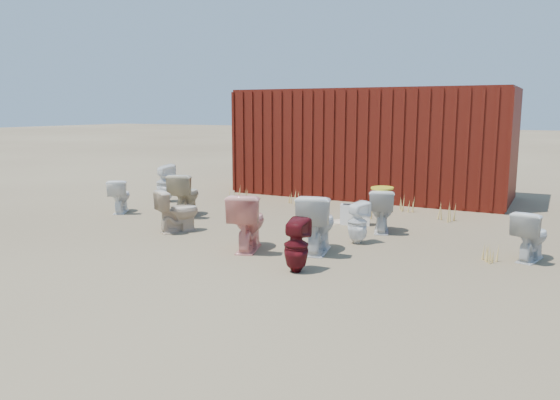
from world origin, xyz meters
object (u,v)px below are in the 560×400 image
at_px(toilet_front_c, 317,223).
at_px(toilet_front_e, 531,236).
at_px(toilet_front_maroon, 296,245).
at_px(toilet_back_e, 357,222).
at_px(toilet_front_a, 120,196).
at_px(shipping_container, 373,143).
at_px(toilet_back_beige_right, 178,211).
at_px(toilet_back_beige_left, 185,195).
at_px(toilet_front_pink, 248,221).
at_px(toilet_back_yellowlid, 382,210).
at_px(loose_tank, 355,215).
at_px(toilet_back_a, 165,183).

xyz_separation_m(toilet_front_c, toilet_front_e, (2.64, 0.91, -0.08)).
height_order(toilet_front_maroon, toilet_back_e, toilet_front_maroon).
height_order(toilet_front_a, toilet_front_c, toilet_front_c).
height_order(shipping_container, toilet_back_beige_right, shipping_container).
bearing_deg(toilet_back_beige_right, toilet_back_e, -137.62).
height_order(toilet_front_a, toilet_front_maroon, toilet_front_maroon).
height_order(toilet_front_maroon, toilet_back_beige_left, toilet_back_beige_left).
relative_size(shipping_container, toilet_front_pink, 7.37).
relative_size(toilet_front_c, toilet_back_yellowlid, 1.17).
bearing_deg(loose_tank, toilet_front_a, 177.81).
bearing_deg(toilet_front_maroon, toilet_back_beige_right, -23.72).
relative_size(toilet_back_beige_left, toilet_back_beige_right, 1.16).
bearing_deg(toilet_back_beige_right, toilet_back_a, -16.43).
distance_m(shipping_container, toilet_back_a, 4.75).
relative_size(toilet_front_e, toilet_back_a, 0.82).
bearing_deg(toilet_back_yellowlid, toilet_front_c, 59.76).
distance_m(toilet_front_c, toilet_back_beige_left, 3.45).
bearing_deg(toilet_front_e, loose_tank, -6.60).
bearing_deg(toilet_back_yellowlid, toilet_back_a, -24.15).
bearing_deg(toilet_front_pink, toilet_front_maroon, 130.68).
bearing_deg(toilet_back_beige_left, toilet_back_beige_right, 105.46).
xyz_separation_m(toilet_front_pink, toilet_back_beige_right, (-1.59, 0.46, -0.06)).
relative_size(toilet_back_beige_left, toilet_back_e, 1.26).
relative_size(toilet_front_c, toilet_front_e, 1.24).
height_order(toilet_front_c, toilet_back_beige_left, toilet_front_c).
xyz_separation_m(shipping_container, toilet_back_beige_right, (-1.54, -5.20, -0.86)).
height_order(shipping_container, toilet_back_yellowlid, shipping_container).
xyz_separation_m(toilet_front_c, toilet_back_yellowlid, (0.41, 1.64, -0.06)).
bearing_deg(toilet_back_a, toilet_front_a, 119.19).
distance_m(toilet_front_a, toilet_back_a, 1.38).
distance_m(toilet_front_maroon, toilet_back_e, 1.71).
bearing_deg(toilet_front_a, toilet_front_e, 148.33).
xyz_separation_m(toilet_front_maroon, toilet_front_e, (2.49, 1.89, -0.00)).
height_order(toilet_back_yellowlid, toilet_back_e, toilet_back_yellowlid).
bearing_deg(toilet_front_pink, toilet_front_a, -37.85).
bearing_deg(shipping_container, toilet_front_pink, -89.56).
xyz_separation_m(toilet_front_pink, toilet_front_c, (0.92, 0.34, 0.00)).
height_order(toilet_front_maroon, toilet_front_e, toilet_front_maroon).
bearing_deg(loose_tank, toilet_back_yellowlid, -45.43).
distance_m(toilet_front_maroon, toilet_back_beige_right, 2.88).
height_order(shipping_container, toilet_front_c, shipping_container).
xyz_separation_m(toilet_front_pink, toilet_front_maroon, (1.07, -0.64, -0.08)).
distance_m(toilet_back_beige_left, toilet_back_beige_right, 1.34).
distance_m(toilet_front_pink, toilet_front_c, 0.98).
distance_m(shipping_container, loose_tank, 3.60).
bearing_deg(loose_tank, toilet_front_pink, -123.62).
bearing_deg(toilet_back_a, toilet_back_yellowlid, -159.75).
bearing_deg(toilet_back_a, toilet_front_maroon, 172.99).
bearing_deg(toilet_back_e, toilet_back_beige_left, 23.08).
height_order(toilet_front_a, toilet_back_yellowlid, toilet_back_yellowlid).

